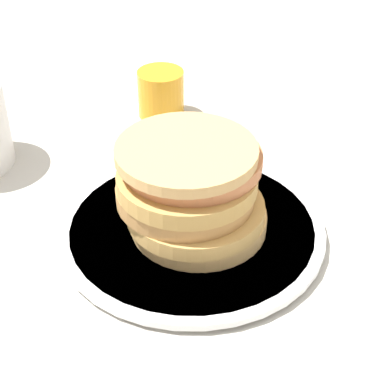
% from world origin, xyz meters
% --- Properties ---
extents(ground_plane, '(4.00, 4.00, 0.00)m').
position_xyz_m(ground_plane, '(0.00, 0.00, 0.00)').
color(ground_plane, '#BCB7AD').
extents(plate, '(0.27, 0.27, 0.01)m').
position_xyz_m(plate, '(0.02, 0.03, 0.01)').
color(plate, white).
rests_on(plate, ground_plane).
extents(pancake_stack, '(0.15, 0.15, 0.09)m').
position_xyz_m(pancake_stack, '(0.02, 0.03, 0.06)').
color(pancake_stack, tan).
rests_on(pancake_stack, plate).
extents(juice_glass, '(0.06, 0.06, 0.06)m').
position_xyz_m(juice_glass, '(0.14, 0.25, 0.03)').
color(juice_glass, orange).
rests_on(juice_glass, ground_plane).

